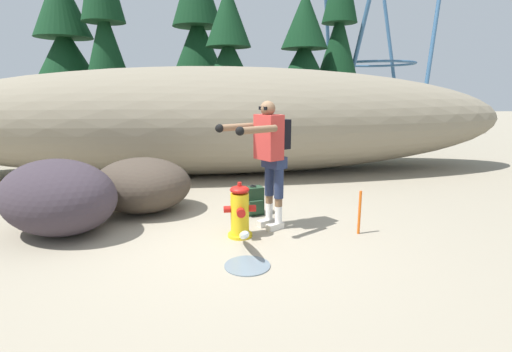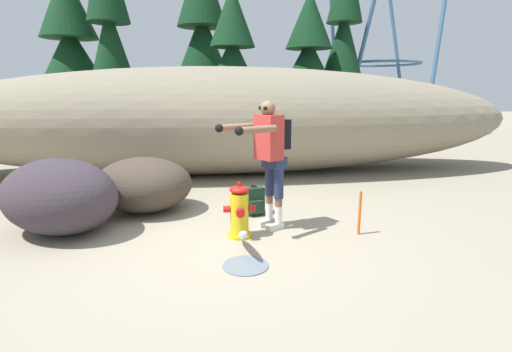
{
  "view_description": "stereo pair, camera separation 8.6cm",
  "coord_description": "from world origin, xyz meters",
  "px_view_note": "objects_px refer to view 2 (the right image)",
  "views": [
    {
      "loc": [
        -0.29,
        -4.81,
        1.9
      ],
      "look_at": [
        0.38,
        0.27,
        0.75
      ],
      "focal_mm": 26.82,
      "sensor_mm": 36.0,
      "label": 1
    },
    {
      "loc": [
        -0.21,
        -4.82,
        1.9
      ],
      "look_at": [
        0.38,
        0.27,
        0.75
      ],
      "focal_mm": 26.82,
      "sensor_mm": 36.0,
      "label": 2
    }
  ],
  "objects_px": {
    "fire_hydrant": "(239,212)",
    "boulder_mid": "(144,184)",
    "boulder_large": "(60,196)",
    "survey_stake": "(360,213)",
    "utility_worker": "(269,149)",
    "spare_backpack": "(254,201)"
  },
  "relations": [
    {
      "from": "fire_hydrant",
      "to": "boulder_mid",
      "type": "bearing_deg",
      "value": 137.92
    },
    {
      "from": "boulder_large",
      "to": "boulder_mid",
      "type": "bearing_deg",
      "value": 41.66
    },
    {
      "from": "boulder_large",
      "to": "survey_stake",
      "type": "bearing_deg",
      "value": -7.96
    },
    {
      "from": "utility_worker",
      "to": "boulder_mid",
      "type": "xyz_separation_m",
      "value": [
        -1.87,
        1.04,
        -0.69
      ]
    },
    {
      "from": "spare_backpack",
      "to": "boulder_mid",
      "type": "height_order",
      "value": "boulder_mid"
    },
    {
      "from": "utility_worker",
      "to": "spare_backpack",
      "type": "height_order",
      "value": "utility_worker"
    },
    {
      "from": "boulder_large",
      "to": "survey_stake",
      "type": "xyz_separation_m",
      "value": [
        4.0,
        -0.56,
        -0.21
      ]
    },
    {
      "from": "spare_backpack",
      "to": "survey_stake",
      "type": "distance_m",
      "value": 1.66
    },
    {
      "from": "spare_backpack",
      "to": "boulder_mid",
      "type": "distance_m",
      "value": 1.79
    },
    {
      "from": "boulder_mid",
      "to": "survey_stake",
      "type": "xyz_separation_m",
      "value": [
        3.04,
        -1.41,
        -0.13
      ]
    },
    {
      "from": "spare_backpack",
      "to": "survey_stake",
      "type": "height_order",
      "value": "survey_stake"
    },
    {
      "from": "spare_backpack",
      "to": "survey_stake",
      "type": "bearing_deg",
      "value": 38.88
    },
    {
      "from": "boulder_large",
      "to": "boulder_mid",
      "type": "xyz_separation_m",
      "value": [
        0.96,
        0.85,
        -0.08
      ]
    },
    {
      "from": "fire_hydrant",
      "to": "utility_worker",
      "type": "height_order",
      "value": "utility_worker"
    },
    {
      "from": "fire_hydrant",
      "to": "boulder_large",
      "type": "height_order",
      "value": "boulder_large"
    },
    {
      "from": "fire_hydrant",
      "to": "boulder_mid",
      "type": "relative_size",
      "value": 0.48
    },
    {
      "from": "fire_hydrant",
      "to": "spare_backpack",
      "type": "height_order",
      "value": "fire_hydrant"
    },
    {
      "from": "spare_backpack",
      "to": "boulder_large",
      "type": "height_order",
      "value": "boulder_large"
    },
    {
      "from": "survey_stake",
      "to": "utility_worker",
      "type": "bearing_deg",
      "value": 162.2
    },
    {
      "from": "fire_hydrant",
      "to": "boulder_large",
      "type": "bearing_deg",
      "value": 169.37
    },
    {
      "from": "boulder_mid",
      "to": "survey_stake",
      "type": "relative_size",
      "value": 2.56
    },
    {
      "from": "fire_hydrant",
      "to": "spare_backpack",
      "type": "xyz_separation_m",
      "value": [
        0.29,
        0.9,
        -0.12
      ]
    }
  ]
}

